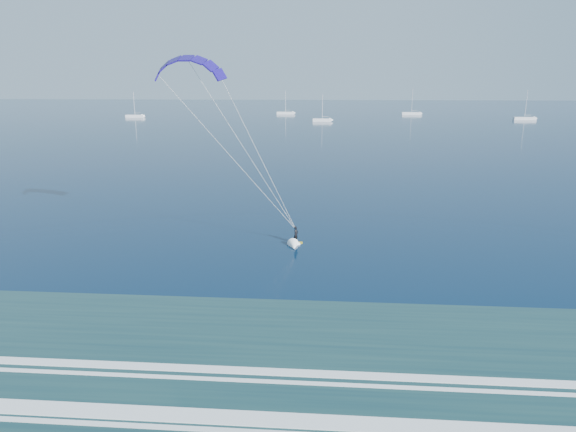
% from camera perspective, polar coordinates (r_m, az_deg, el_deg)
% --- Properties ---
extents(kitesurfer_rig, '(14.20, 4.91, 18.41)m').
position_cam_1_polar(kitesurfer_rig, '(46.71, -5.10, 7.77)').
color(kitesurfer_rig, gold).
rests_on(kitesurfer_rig, ground).
extents(sailboat_0, '(7.91, 2.40, 10.98)m').
position_cam_1_polar(sailboat_0, '(240.04, -16.64, 10.60)').
color(sailboat_0, white).
rests_on(sailboat_0, ground).
extents(sailboat_1, '(8.44, 2.40, 11.42)m').
position_cam_1_polar(sailboat_1, '(254.49, -0.28, 11.39)').
color(sailboat_1, white).
rests_on(sailboat_1, ground).
extents(sailboat_2, '(7.36, 2.40, 10.40)m').
position_cam_1_polar(sailboat_2, '(206.69, 3.81, 10.61)').
color(sailboat_2, white).
rests_on(sailboat_2, ground).
extents(sailboat_3, '(9.07, 2.40, 12.29)m').
position_cam_1_polar(sailboat_3, '(258.04, 13.55, 11.04)').
color(sailboat_3, white).
rests_on(sailboat_3, ground).
extents(sailboat_4, '(8.82, 2.40, 12.02)m').
position_cam_1_polar(sailboat_4, '(236.55, 24.79, 9.83)').
color(sailboat_4, white).
rests_on(sailboat_4, ground).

